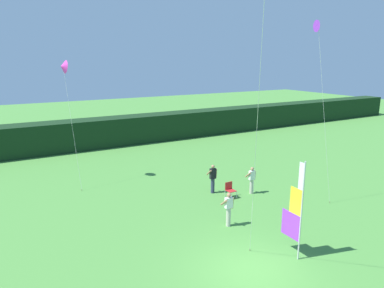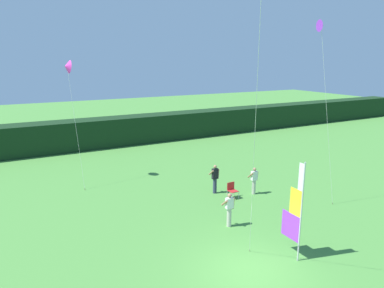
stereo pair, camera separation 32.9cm
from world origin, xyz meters
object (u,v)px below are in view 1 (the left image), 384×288
Objects in this scene: person_far_left at (252,180)px; person_near_banner at (213,178)px; folding_chair at (230,189)px; banner_flag at (296,211)px; kite_purple_delta_0 at (318,28)px; kite_magenta_delta_2 at (63,67)px; person_mid_field at (229,209)px.

person_near_banner is at bearing 148.43° from person_far_left.
banner_flag is at bearing -102.43° from folding_chair.
kite_purple_delta_0 is at bearing -44.81° from person_near_banner.
person_mid_field is at bearing -62.85° from kite_magenta_delta_2.
banner_flag is 9.42m from kite_purple_delta_0.
folding_chair is 0.11× the size of kite_magenta_delta_2.
person_near_banner is (0.90, 7.39, -1.02)m from banner_flag.
person_mid_field is 1.88× the size of folding_chair.
banner_flag is at bearing -96.93° from person_near_banner.
person_near_banner reaches higher than person_mid_field.
person_far_left is at bearing -31.57° from person_near_banner.
banner_flag is 0.42× the size of kite_purple_delta_0.
kite_purple_delta_0 is at bearing 2.77° from person_mid_field.
person_near_banner is 4.29m from person_mid_field.
person_mid_field is at bearing -126.69° from folding_chair.
person_mid_field is (-0.76, 3.43, -1.06)m from banner_flag.
banner_flag reaches higher than person_far_left.
person_far_left is at bearing 37.32° from person_mid_field.
person_far_left is (2.85, 6.19, -1.08)m from banner_flag.
kite_magenta_delta_2 is at bearing 137.93° from person_near_banner.
folding_chair is (1.39, 6.32, -1.43)m from banner_flag.
banner_flag is 4.57× the size of folding_chair.
person_far_left is at bearing -5.38° from folding_chair.
person_near_banner is 11.23m from kite_magenta_delta_2.
folding_chair is 9.70m from kite_purple_delta_0.
folding_chair is at bearing -64.95° from person_near_banner.
kite_purple_delta_0 is 1.25× the size of kite_magenta_delta_2.
person_mid_field is 9.97m from kite_purple_delta_0.
banner_flag is at bearing -77.52° from person_mid_field.
kite_purple_delta_0 is (1.77, -2.49, 8.41)m from person_far_left.
person_far_left is at bearing -39.99° from kite_magenta_delta_2.
person_mid_field is 1.03× the size of person_far_left.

